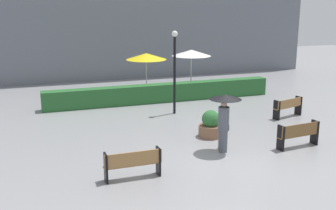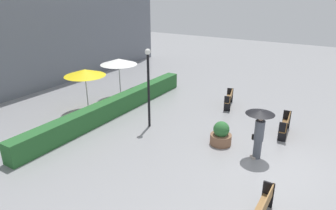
{
  "view_description": "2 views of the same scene",
  "coord_description": "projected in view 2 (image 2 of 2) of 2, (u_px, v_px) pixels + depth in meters",
  "views": [
    {
      "loc": [
        -6.27,
        -11.8,
        5.12
      ],
      "look_at": [
        -1.09,
        2.97,
        1.22
      ],
      "focal_mm": 44.09,
      "sensor_mm": 36.0,
      "label": 1
    },
    {
      "loc": [
        -10.89,
        -2.09,
        6.39
      ],
      "look_at": [
        1.23,
        5.45,
        0.92
      ],
      "focal_mm": 32.26,
      "sensor_mm": 36.0,
      "label": 2
    }
  ],
  "objects": [
    {
      "name": "patio_umbrella_yellow",
      "position": [
        85.0,
        73.0,
        16.18
      ],
      "size": [
        2.22,
        2.22,
        2.41
      ],
      "color": "silver",
      "rests_on": "ground"
    },
    {
      "name": "building_facade",
      "position": [
        11.0,
        30.0,
        18.38
      ],
      "size": [
        28.0,
        1.2,
        8.13
      ],
      "primitive_type": "cube",
      "color": "slate",
      "rests_on": "ground"
    },
    {
      "name": "pedestrian_with_umbrella",
      "position": [
        259.0,
        126.0,
        11.81
      ],
      "size": [
        1.13,
        1.13,
        2.04
      ],
      "color": "#4C515B",
      "rests_on": "ground"
    },
    {
      "name": "bench_far_right",
      "position": [
        229.0,
        98.0,
        17.44
      ],
      "size": [
        1.65,
        0.76,
        0.88
      ],
      "color": "#9E7242",
      "rests_on": "ground"
    },
    {
      "name": "hedge_strip",
      "position": [
        114.0,
        107.0,
        16.29
      ],
      "size": [
        12.25,
        0.7,
        0.95
      ],
      "primitive_type": "cube",
      "color": "#28602D",
      "rests_on": "ground"
    },
    {
      "name": "planter_pot",
      "position": [
        221.0,
        135.0,
        13.19
      ],
      "size": [
        0.94,
        0.94,
        1.07
      ],
      "color": "brown",
      "rests_on": "ground"
    },
    {
      "name": "bench_near_right",
      "position": [
        286.0,
        124.0,
        14.04
      ],
      "size": [
        1.72,
        0.52,
        0.91
      ],
      "color": "brown",
      "rests_on": "ground"
    },
    {
      "name": "bench_near_left",
      "position": [
        262.0,
        208.0,
        8.68
      ],
      "size": [
        1.73,
        0.36,
        0.88
      ],
      "color": "#9E7242",
      "rests_on": "ground"
    },
    {
      "name": "patio_umbrella_white",
      "position": [
        119.0,
        62.0,
        18.17
      ],
      "size": [
        2.23,
        2.23,
        2.51
      ],
      "color": "silver",
      "rests_on": "ground"
    },
    {
      "name": "ground_plane",
      "position": [
        268.0,
        162.0,
        11.95
      ],
      "size": [
        60.0,
        60.0,
        0.0
      ],
      "primitive_type": "plane",
      "color": "gray"
    },
    {
      "name": "lamp_post",
      "position": [
        148.0,
        80.0,
        14.25
      ],
      "size": [
        0.28,
        0.28,
        3.88
      ],
      "color": "black",
      "rests_on": "ground"
    }
  ]
}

